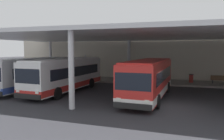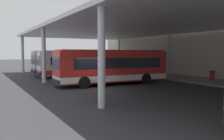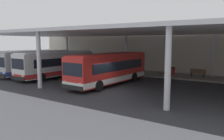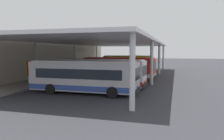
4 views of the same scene
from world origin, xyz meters
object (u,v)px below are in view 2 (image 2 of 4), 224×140
Objects in this scene: bus_middle_bay at (113,66)px; trash_bin at (212,76)px; banner_sign at (129,59)px; bus_nearest_bay at (72,62)px; bus_second_bay at (83,63)px.

bus_middle_bay is 10.84× the size of trash_bin.
trash_bin is 13.33m from banner_sign.
trash_bin is 0.31× the size of banner_sign.
banner_sign is at bearing 73.83° from bus_nearest_bay.
trash_bin is at bearing 68.80° from bus_middle_bay.
bus_second_bay is at bearing 177.44° from bus_middle_bay.
bus_second_bay is at bearing -2.05° from bus_nearest_bay.
trash_bin is (3.57, 9.19, -0.98)m from bus_middle_bay.
bus_nearest_bay is at bearing 177.61° from bus_middle_bay.
banner_sign reaches higher than trash_bin.
bus_second_bay is (3.92, -0.14, 0.00)m from bus_nearest_bay.
bus_nearest_bay is at bearing -150.71° from trash_bin.
bus_middle_bay is at bearing -111.20° from trash_bin.
bus_middle_bay is (8.01, -0.36, 0.00)m from bus_second_bay.
bus_middle_bay is at bearing -2.39° from bus_nearest_bay.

